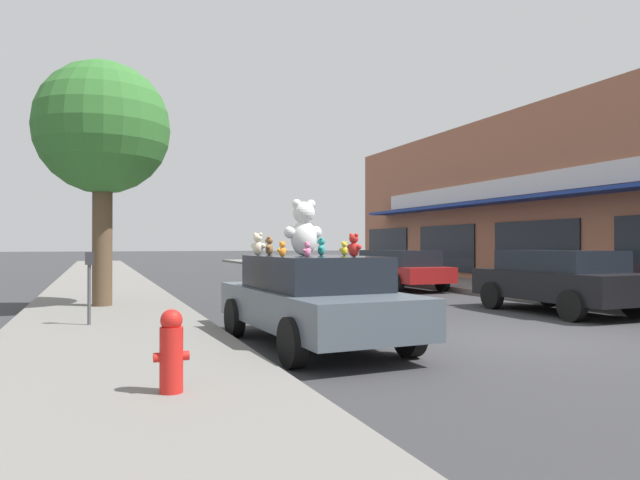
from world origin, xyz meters
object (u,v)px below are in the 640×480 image
at_px(teddy_bear_orange, 282,249).
at_px(teddy_bear_pink, 307,249).
at_px(teddy_bear_brown, 269,246).
at_px(parking_meter, 89,278).
at_px(plush_art_car, 313,298).
at_px(parked_car_far_center, 559,279).
at_px(parked_car_far_right, 399,267).
at_px(teddy_bear_cream, 258,244).
at_px(teddy_bear_red, 354,245).
at_px(street_tree, 103,130).
at_px(teddy_bear_giant, 304,229).
at_px(teddy_bear_teal, 321,247).
at_px(fire_hydrant, 171,351).
at_px(teddy_bear_yellow, 344,249).

bearing_deg(teddy_bear_orange, teddy_bear_pink, 118.11).
distance_m(teddy_bear_brown, parking_meter, 3.25).
bearing_deg(plush_art_car, teddy_bear_pink, -121.67).
relative_size(parked_car_far_center, parked_car_far_right, 0.89).
distance_m(teddy_bear_cream, parking_meter, 3.12).
xyz_separation_m(teddy_bear_red, parked_car_far_right, (6.39, 10.06, -0.79)).
bearing_deg(teddy_bear_red, teddy_bear_cream, 2.61).
bearing_deg(teddy_bear_pink, parked_car_far_right, -152.61).
bearing_deg(parked_car_far_right, teddy_bear_cream, -131.40).
height_order(plush_art_car, teddy_bear_cream, teddy_bear_cream).
distance_m(parked_car_far_right, street_tree, 10.87).
height_order(teddy_bear_pink, parking_meter, teddy_bear_pink).
distance_m(plush_art_car, teddy_bear_cream, 1.41).
bearing_deg(teddy_bear_pink, parked_car_far_center, 172.03).
xyz_separation_m(teddy_bear_giant, parked_car_far_right, (6.73, 8.88, -1.06)).
relative_size(plush_art_car, street_tree, 0.78).
bearing_deg(teddy_bear_giant, parking_meter, -39.07).
bearing_deg(teddy_bear_brown, parking_meter, -92.83).
bearing_deg(teddy_bear_teal, teddy_bear_pink, -6.54).
relative_size(parked_car_far_center, street_tree, 0.72).
bearing_deg(street_tree, parking_meter, -94.28).
relative_size(teddy_bear_orange, street_tree, 0.04).
bearing_deg(teddy_bear_brown, fire_hydrant, -4.14).
bearing_deg(teddy_bear_red, teddy_bear_pink, 43.68).
distance_m(parked_car_far_center, parked_car_far_right, 7.39).
xyz_separation_m(teddy_bear_giant, parked_car_far_center, (6.73, 1.49, -1.04)).
xyz_separation_m(teddy_bear_red, teddy_bear_yellow, (0.31, 1.03, -0.05)).
height_order(teddy_bear_cream, street_tree, street_tree).
bearing_deg(teddy_bear_brown, parked_car_far_right, 163.87).
bearing_deg(teddy_bear_red, parking_meter, 20.86).
height_order(teddy_bear_giant, teddy_bear_yellow, teddy_bear_giant).
relative_size(plush_art_car, teddy_bear_pink, 19.67).
xyz_separation_m(teddy_bear_orange, teddy_bear_red, (0.92, -0.49, 0.05)).
xyz_separation_m(plush_art_car, parked_car_far_right, (6.72, 9.28, 0.02)).
relative_size(plush_art_car, teddy_bear_brown, 13.67).
bearing_deg(teddy_bear_orange, teddy_bear_red, 131.84).
xyz_separation_m(teddy_bear_red, teddy_bear_cream, (-0.95, 1.73, 0.02)).
relative_size(teddy_bear_cream, street_tree, 0.07).
height_order(teddy_bear_pink, parked_car_far_right, teddy_bear_pink).
distance_m(plush_art_car, parking_meter, 4.12).
distance_m(teddy_bear_red, teddy_bear_teal, 1.17).
height_order(parked_car_far_center, parked_car_far_right, parked_car_far_center).
relative_size(teddy_bear_red, fire_hydrant, 0.43).
relative_size(plush_art_car, fire_hydrant, 5.55).
xyz_separation_m(teddy_bear_teal, parked_car_far_center, (6.43, 1.50, -0.75)).
bearing_deg(parking_meter, teddy_bear_orange, -47.01).
bearing_deg(parking_meter, street_tree, 85.72).
distance_m(teddy_bear_giant, teddy_bear_yellow, 0.74).
bearing_deg(fire_hydrant, plush_art_car, 47.28).
height_order(teddy_bear_orange, teddy_bear_pink, teddy_bear_orange).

